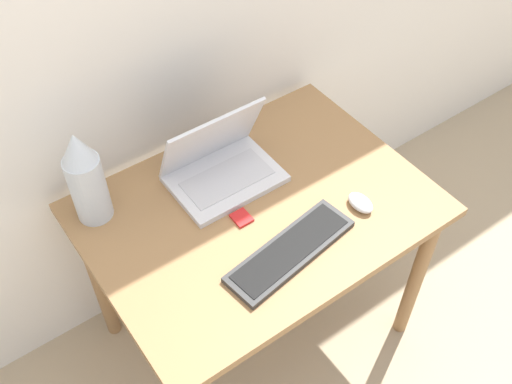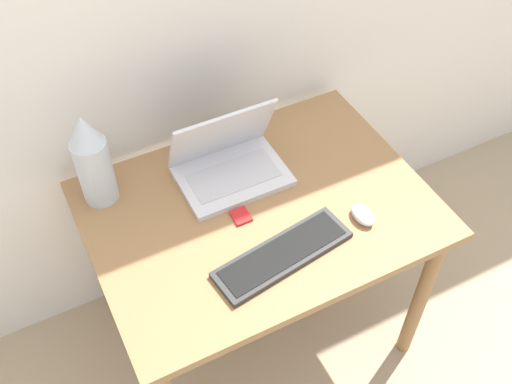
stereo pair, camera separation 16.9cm
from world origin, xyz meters
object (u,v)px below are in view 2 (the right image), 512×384
Objects in this scene: laptop at (228,161)px; mouse at (363,215)px; vase at (92,160)px; mp3_player at (241,216)px; keyboard at (283,254)px.

laptop is 3.67× the size of mouse.
mp3_player is at bearing -38.36° from vase.
mouse is 0.29× the size of vase.
vase reaches higher than laptop.
mouse is 0.80m from vase.
mp3_player is (-0.05, -0.18, -0.05)m from laptop.
mouse reaches higher than mp3_player.
mouse is at bearing 2.96° from keyboard.
vase reaches higher than keyboard.
vase is at bearing 130.24° from keyboard.
keyboard is at bearing -90.87° from laptop.
mp3_player is (0.34, -0.27, -0.15)m from vase.
vase is 5.40× the size of mp3_player.
keyboard is at bearing -77.18° from mp3_player.
keyboard is 1.34× the size of vase.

